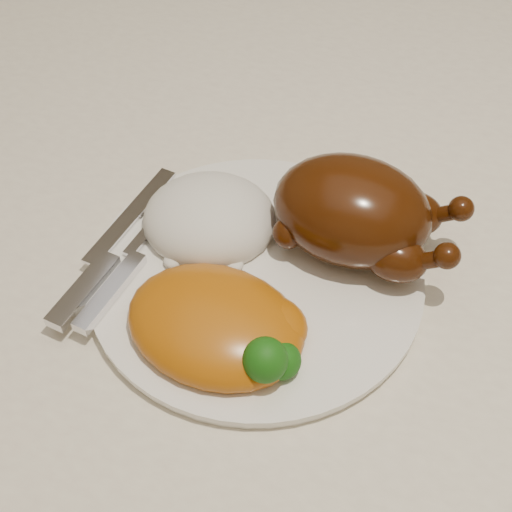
% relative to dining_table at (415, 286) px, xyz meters
% --- Properties ---
extents(dining_table, '(1.60, 0.90, 0.76)m').
position_rel_dining_table_xyz_m(dining_table, '(0.00, 0.00, 0.00)').
color(dining_table, brown).
rests_on(dining_table, floor).
extents(tablecloth, '(1.73, 1.03, 0.18)m').
position_rel_dining_table_xyz_m(tablecloth, '(0.00, 0.00, 0.07)').
color(tablecloth, white).
rests_on(tablecloth, dining_table).
extents(dinner_plate, '(0.32, 0.32, 0.01)m').
position_rel_dining_table_xyz_m(dinner_plate, '(-0.13, -0.12, 0.11)').
color(dinner_plate, white).
rests_on(dinner_plate, tablecloth).
extents(roast_chicken, '(0.16, 0.11, 0.08)m').
position_rel_dining_table_xyz_m(roast_chicken, '(-0.06, -0.07, 0.15)').
color(roast_chicken, '#401906').
rests_on(roast_chicken, dinner_plate).
extents(rice_mound, '(0.14, 0.13, 0.06)m').
position_rel_dining_table_xyz_m(rice_mound, '(-0.18, -0.09, 0.13)').
color(rice_mound, white).
rests_on(rice_mound, dinner_plate).
extents(mac_and_cheese, '(0.15, 0.13, 0.06)m').
position_rel_dining_table_xyz_m(mac_and_cheese, '(-0.13, -0.19, 0.13)').
color(mac_and_cheese, '#C85D0C').
rests_on(mac_and_cheese, dinner_plate).
extents(cutlery, '(0.05, 0.19, 0.01)m').
position_rel_dining_table_xyz_m(cutlery, '(-0.24, -0.16, 0.12)').
color(cutlery, silver).
rests_on(cutlery, dinner_plate).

